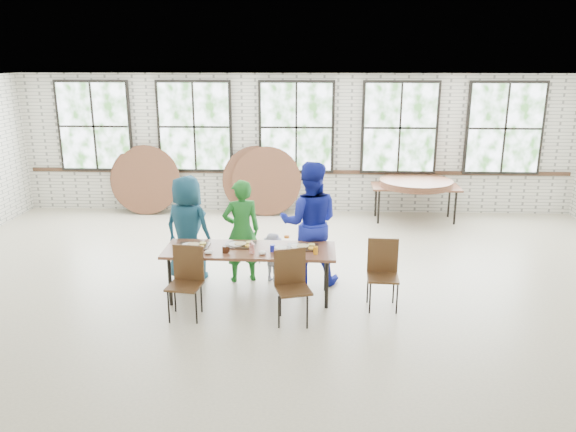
% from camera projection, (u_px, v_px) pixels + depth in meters
% --- Properties ---
extents(room, '(12.00, 12.00, 12.00)m').
position_uv_depth(room, '(296.00, 129.00, 12.02)').
color(room, beige).
rests_on(room, ground).
extents(dining_table, '(2.41, 0.82, 0.74)m').
position_uv_depth(dining_table, '(250.00, 252.00, 7.89)').
color(dining_table, brown).
rests_on(dining_table, ground).
extents(chair_near_left, '(0.47, 0.46, 0.95)m').
position_uv_depth(chair_near_left, '(187.00, 276.00, 7.40)').
color(chair_near_left, '#482D18').
rests_on(chair_near_left, ground).
extents(chair_near_right, '(0.52, 0.51, 0.95)m').
position_uv_depth(chair_near_right, '(292.00, 280.00, 7.26)').
color(chair_near_right, '#482D18').
rests_on(chair_near_right, ground).
extents(chair_spare, '(0.44, 0.43, 0.95)m').
position_uv_depth(chair_spare, '(383.00, 268.00, 7.67)').
color(chair_spare, '#482D18').
rests_on(chair_spare, ground).
extents(adult_teal, '(0.94, 0.79, 1.64)m').
position_uv_depth(adult_teal, '(188.00, 229.00, 8.52)').
color(adult_teal, navy).
rests_on(adult_teal, ground).
extents(adult_green, '(0.67, 0.55, 1.59)m').
position_uv_depth(adult_green, '(242.00, 231.00, 8.49)').
color(adult_green, '#1C6B23').
rests_on(adult_green, ground).
extents(toddler, '(0.56, 0.43, 0.76)m').
position_uv_depth(toddler, '(273.00, 257.00, 8.58)').
color(toddler, '#121739').
rests_on(toddler, ground).
extents(adult_blue, '(0.92, 0.72, 1.87)m').
position_uv_depth(adult_blue, '(310.00, 223.00, 8.41)').
color(adult_blue, '#16219C').
rests_on(adult_blue, ground).
extents(storage_table, '(1.82, 0.80, 0.74)m').
position_uv_depth(storage_table, '(416.00, 189.00, 11.68)').
color(storage_table, brown).
rests_on(storage_table, ground).
extents(tabletop_clutter, '(1.99, 0.57, 0.11)m').
position_uv_depth(tabletop_clutter, '(254.00, 248.00, 7.83)').
color(tabletop_clutter, black).
rests_on(tabletop_clutter, dining_table).
extents(round_tops_stacked, '(1.50, 1.50, 0.13)m').
position_uv_depth(round_tops_stacked, '(416.00, 183.00, 11.65)').
color(round_tops_stacked, brown).
rests_on(round_tops_stacked, storage_table).
extents(round_tops_leaning, '(4.22, 0.49, 1.48)m').
position_uv_depth(round_tops_leaning, '(203.00, 180.00, 12.22)').
color(round_tops_leaning, brown).
rests_on(round_tops_leaning, ground).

